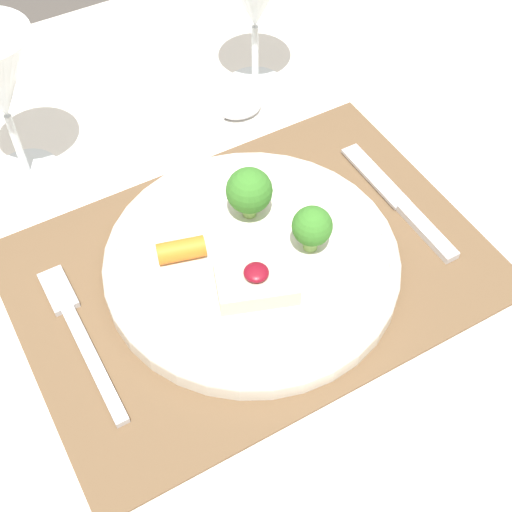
{
  "coord_description": "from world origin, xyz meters",
  "views": [
    {
      "loc": [
        -0.2,
        -0.37,
        1.33
      ],
      "look_at": [
        0.0,
        -0.0,
        0.79
      ],
      "focal_mm": 50.0,
      "sensor_mm": 36.0,
      "label": 1
    }
  ],
  "objects_px": {
    "fork": "(78,330)",
    "spoon": "(228,111)",
    "knife": "(405,208)",
    "dinner_plate": "(257,258)"
  },
  "relations": [
    {
      "from": "fork",
      "to": "spoon",
      "type": "xyz_separation_m",
      "value": [
        0.26,
        0.2,
        0.0
      ]
    },
    {
      "from": "knife",
      "to": "spoon",
      "type": "xyz_separation_m",
      "value": [
        -0.09,
        0.22,
        0.0
      ]
    },
    {
      "from": "dinner_plate",
      "to": "spoon",
      "type": "distance_m",
      "value": 0.23
    },
    {
      "from": "dinner_plate",
      "to": "fork",
      "type": "relative_size",
      "value": 1.57
    },
    {
      "from": "knife",
      "to": "spoon",
      "type": "bearing_deg",
      "value": 113.77
    },
    {
      "from": "fork",
      "to": "knife",
      "type": "height_order",
      "value": "knife"
    },
    {
      "from": "fork",
      "to": "knife",
      "type": "distance_m",
      "value": 0.35
    },
    {
      "from": "spoon",
      "to": "fork",
      "type": "bearing_deg",
      "value": -145.09
    },
    {
      "from": "knife",
      "to": "spoon",
      "type": "relative_size",
      "value": 1.08
    },
    {
      "from": "fork",
      "to": "spoon",
      "type": "distance_m",
      "value": 0.33
    }
  ]
}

